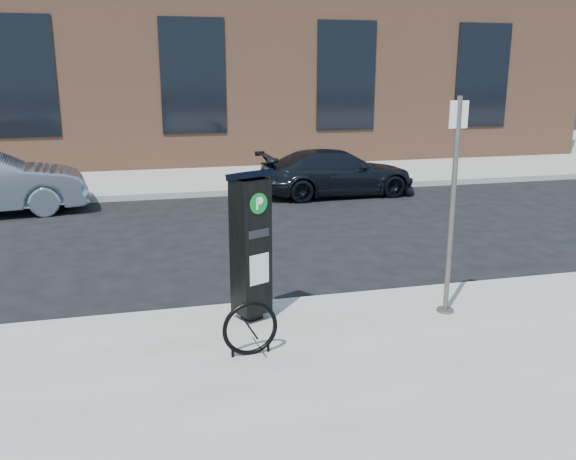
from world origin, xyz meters
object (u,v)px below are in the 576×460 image
object	(u,v)px
bike_rack	(250,329)
car_dark	(337,173)
parking_kiosk	(251,244)
sign_pole	(452,209)

from	to	relation	value
bike_rack	car_dark	xyz separation A→B (m)	(3.99, 8.90, 0.14)
parking_kiosk	bike_rack	size ratio (longest dim) A/B	3.05
parking_kiosk	car_dark	bearing A→B (deg)	40.01
parking_kiosk	bike_rack	distance (m)	1.21
parking_kiosk	car_dark	world-z (taller)	parking_kiosk
parking_kiosk	sign_pole	world-z (taller)	sign_pole
parking_kiosk	car_dark	size ratio (longest dim) A/B	0.46
sign_pole	bike_rack	world-z (taller)	sign_pole
bike_rack	car_dark	distance (m)	9.75
bike_rack	sign_pole	bearing A→B (deg)	7.62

